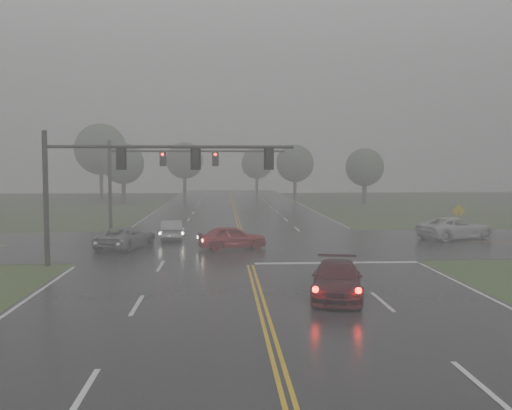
{
  "coord_description": "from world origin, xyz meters",
  "views": [
    {
      "loc": [
        -1.41,
        -14.47,
        5.07
      ],
      "look_at": [
        0.41,
        16.0,
        2.93
      ],
      "focal_mm": 40.0,
      "sensor_mm": 36.0,
      "label": 1
    }
  ],
  "objects": [
    {
      "name": "tree_ne_a",
      "position": [
        9.25,
        68.44,
        5.32
      ],
      "size": [
        5.51,
        5.51,
        8.09
      ],
      "color": "#342A22",
      "rests_on": "ground"
    },
    {
      "name": "tree_n_mid",
      "position": [
        -7.51,
        79.39,
        5.81
      ],
      "size": [
        6.02,
        6.02,
        8.84
      ],
      "color": "#342A22",
      "rests_on": "ground"
    },
    {
      "name": "tree_e_near",
      "position": [
        17.15,
        58.82,
        4.79
      ],
      "size": [
        4.97,
        4.97,
        7.3
      ],
      "color": "#342A22",
      "rests_on": "ground"
    },
    {
      "name": "sedan_red",
      "position": [
        -0.81,
        19.71,
        0.0
      ],
      "size": [
        4.4,
        2.54,
        1.41
      ],
      "primitive_type": "imported",
      "rotation": [
        0.0,
        0.0,
        1.79
      ],
      "color": "maroon",
      "rests_on": "ground"
    },
    {
      "name": "cross_street",
      "position": [
        0.0,
        22.0,
        0.0
      ],
      "size": [
        120.0,
        14.0,
        0.02
      ],
      "primitive_type": "cube",
      "color": "black",
      "rests_on": "ground"
    },
    {
      "name": "tree_n_far",
      "position": [
        4.84,
        87.17,
        5.39
      ],
      "size": [
        5.58,
        5.58,
        8.2
      ],
      "color": "#342A22",
      "rests_on": "ground"
    },
    {
      "name": "signal_gantry_near",
      "position": [
        -6.32,
        14.51,
        4.78
      ],
      "size": [
        12.56,
        0.3,
        6.8
      ],
      "color": "black",
      "rests_on": "ground"
    },
    {
      "name": "sign_diamond_east",
      "position": [
        15.25,
        24.6,
        1.58
      ],
      "size": [
        0.97,
        0.1,
        2.34
      ],
      "rotation": [
        0.0,
        0.0,
        0.05
      ],
      "color": "black",
      "rests_on": "ground"
    },
    {
      "name": "stop_bar",
      "position": [
        4.5,
        14.4,
        0.0
      ],
      "size": [
        8.5,
        0.5,
        0.01
      ],
      "primitive_type": "cube",
      "color": "silver",
      "rests_on": "ground"
    },
    {
      "name": "main_road",
      "position": [
        0.0,
        20.0,
        0.0
      ],
      "size": [
        18.0,
        160.0,
        0.02
      ],
      "primitive_type": "cube",
      "color": "black",
      "rests_on": "ground"
    },
    {
      "name": "pickup_white",
      "position": [
        14.59,
        23.39,
        0.0
      ],
      "size": [
        5.91,
        4.1,
        1.5
      ],
      "primitive_type": "imported",
      "rotation": [
        0.0,
        0.0,
        1.9
      ],
      "color": "silver",
      "rests_on": "ground"
    },
    {
      "name": "signal_gantry_far",
      "position": [
        -5.81,
        30.87,
        4.97
      ],
      "size": [
        13.93,
        0.36,
        7.01
      ],
      "color": "black",
      "rests_on": "ground"
    },
    {
      "name": "ground",
      "position": [
        0.0,
        0.0,
        0.0
      ],
      "size": [
        180.0,
        180.0,
        0.0
      ],
      "primitive_type": "plane",
      "color": "#30471E",
      "rests_on": "ground"
    },
    {
      "name": "sedan_silver",
      "position": [
        -4.83,
        24.32,
        0.0
      ],
      "size": [
        1.68,
        4.12,
        1.33
      ],
      "primitive_type": "imported",
      "rotation": [
        0.0,
        0.0,
        3.21
      ],
      "color": "#95979C",
      "rests_on": "ground"
    },
    {
      "name": "sedan_maroon",
      "position": [
        2.96,
        6.79,
        0.0
      ],
      "size": [
        2.79,
        4.94,
        1.35
      ],
      "primitive_type": "imported",
      "rotation": [
        0.0,
        0.0,
        -0.2
      ],
      "color": "#3D0B13",
      "rests_on": "ground"
    },
    {
      "name": "tree_nw_a",
      "position": [
        -14.44,
        61.99,
        5.28
      ],
      "size": [
        5.47,
        5.47,
        8.04
      ],
      "color": "#342A22",
      "rests_on": "ground"
    },
    {
      "name": "car_grey",
      "position": [
        -7.25,
        20.31,
        0.0
      ],
      "size": [
        3.6,
        5.25,
        1.33
      ],
      "primitive_type": "imported",
      "rotation": [
        0.0,
        0.0,
        2.82
      ],
      "color": "slate",
      "rests_on": "ground"
    },
    {
      "name": "tree_nw_b",
      "position": [
        -19.41,
        71.82,
        7.42
      ],
      "size": [
        7.68,
        7.68,
        11.28
      ],
      "color": "#342A22",
      "rests_on": "ground"
    }
  ]
}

